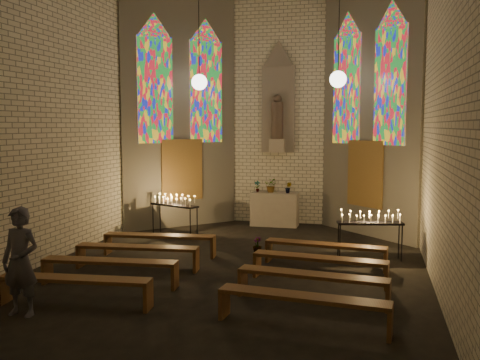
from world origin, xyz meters
name	(u,v)px	position (x,y,z in m)	size (l,w,h in m)	color
floor	(225,274)	(0.00, 0.00, 0.00)	(12.00, 12.00, 0.00)	black
room	(261,98)	(0.00, 3.37, 3.72)	(8.22, 12.43, 7.00)	beige
altar	(275,209)	(0.00, 5.45, 0.50)	(1.40, 0.60, 1.00)	#B6AB95
flower_vase_left	(257,186)	(-0.55, 5.50, 1.17)	(0.18, 0.12, 0.34)	#4C723F
flower_vase_center	(271,185)	(-0.12, 5.49, 1.21)	(0.38, 0.33, 0.42)	#4C723F
flower_vase_right	(288,188)	(0.41, 5.41, 1.17)	(0.19, 0.15, 0.34)	#4C723F
aisle_flower_pot	(257,245)	(0.23, 1.95, 0.19)	(0.21, 0.21, 0.37)	#4C723F
votive_stand_left	(174,202)	(-2.37, 3.29, 0.93)	(1.50, 0.88, 1.08)	black
votive_stand_right	(370,220)	(2.81, 1.93, 0.91)	(1.49, 0.63, 1.06)	black
pew_left_0	(160,238)	(-1.90, 1.13, 0.40)	(2.60, 0.62, 0.50)	brown
pew_right_0	(325,248)	(1.90, 1.13, 0.40)	(2.60, 0.62, 0.50)	brown
pew_left_1	(137,250)	(-1.90, -0.07, 0.40)	(2.60, 0.62, 0.50)	brown
pew_right_1	(319,261)	(1.90, -0.07, 0.40)	(2.60, 0.62, 0.50)	brown
pew_left_2	(110,264)	(-1.90, -1.27, 0.40)	(2.60, 0.62, 0.50)	brown
pew_right_2	(312,279)	(1.90, -1.27, 0.40)	(2.60, 0.62, 0.50)	brown
pew_left_3	(75,283)	(-1.90, -2.47, 0.40)	(2.60, 0.62, 0.50)	brown
pew_right_3	(303,301)	(1.90, -2.47, 0.40)	(2.60, 0.62, 0.50)	brown
visitor	(20,262)	(-2.49, -3.05, 0.87)	(0.63, 0.41, 1.73)	#504F5A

